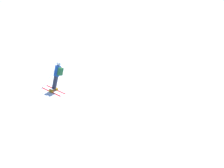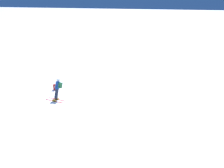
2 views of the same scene
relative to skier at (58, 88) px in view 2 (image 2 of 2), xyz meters
name	(u,v)px [view 2 (image 2 of 2)]	position (x,y,z in m)	size (l,w,h in m)	color
ground_plane	(60,97)	(-0.34, -0.07, -0.95)	(300.00, 300.00, 0.00)	white
skier	(58,88)	(0.00, 0.00, 0.00)	(1.32, 1.72, 1.74)	red
spare_backpack	(55,87)	(-1.59, -1.24, -0.70)	(0.26, 0.33, 0.50)	#AD231E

